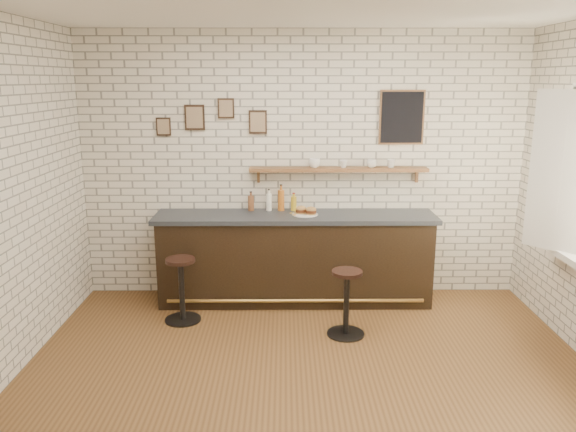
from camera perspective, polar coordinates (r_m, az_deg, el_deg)
name	(u,v)px	position (r m, az deg, el deg)	size (l,w,h in m)	color
ground	(309,376)	(4.98, 2.12, -15.95)	(5.00, 5.00, 0.00)	brown
bar_counter	(295,258)	(6.33, 0.72, -4.27)	(3.10, 0.65, 1.01)	black
sandwich_plate	(305,214)	(6.18, 1.74, 0.17)	(0.28, 0.28, 0.01)	white
ciabatta_sandwich	(306,210)	(6.17, 1.84, 0.58)	(0.27, 0.20, 0.08)	#AF8348
potato_chips	(302,214)	(6.17, 1.48, 0.24)	(0.25, 0.20, 0.00)	gold
bitters_bottle_brown	(251,203)	(6.37, -3.78, 1.35)	(0.07, 0.07, 0.22)	brown
bitters_bottle_white	(269,202)	(6.36, -1.95, 1.45)	(0.06, 0.06, 0.25)	white
bitters_bottle_amber	(281,200)	(6.35, -0.71, 1.65)	(0.07, 0.07, 0.30)	#AD5D1B
condiment_bottle_yellow	(294,203)	(6.36, 0.59, 1.32)	(0.06, 0.06, 0.21)	gold
bar_stool_left	(182,288)	(5.96, -10.76, -7.16)	(0.40, 0.40, 0.68)	black
bar_stool_right	(346,301)	(5.57, 5.95, -8.56)	(0.38, 0.38, 0.67)	black
wall_shelf	(338,170)	(6.33, 5.14, 4.72)	(2.00, 0.18, 0.18)	brown
shelf_cup_a	(314,163)	(6.30, 2.70, 5.38)	(0.13, 0.13, 0.10)	white
shelf_cup_b	(344,164)	(6.32, 5.66, 5.29)	(0.09, 0.09, 0.08)	white
shelf_cup_c	(372,164)	(6.36, 8.52, 5.29)	(0.11, 0.11, 0.09)	white
shelf_cup_d	(391,164)	(6.40, 10.42, 5.26)	(0.10, 0.10, 0.09)	white
back_wall_decor	(323,118)	(6.33, 3.60, 9.93)	(2.96, 0.02, 0.56)	black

